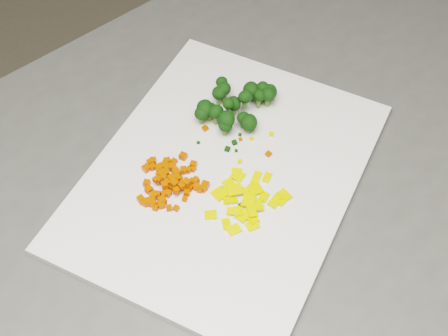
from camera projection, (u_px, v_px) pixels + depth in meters
name	position (u px, v px, depth m)	size (l,w,h in m)	color
counter_block	(239.00, 312.00, 1.20)	(1.07, 0.75, 0.90)	#484846
cutting_board	(224.00, 175.00, 0.83)	(0.42, 0.33, 0.01)	silver
carrot_pile	(172.00, 178.00, 0.80)	(0.09, 0.09, 0.03)	#C53202
pepper_pile	(246.00, 201.00, 0.79)	(0.11, 0.11, 0.02)	yellow
broccoli_pile	(234.00, 102.00, 0.87)	(0.11, 0.11, 0.05)	black
carrot_cube_0	(159.00, 180.00, 0.81)	(0.01, 0.01, 0.01)	#C53202
carrot_cube_1	(183.00, 170.00, 0.82)	(0.01, 0.01, 0.01)	#C53202
carrot_cube_2	(177.00, 185.00, 0.81)	(0.01, 0.01, 0.01)	#C53202
carrot_cube_3	(187.00, 193.00, 0.80)	(0.01, 0.01, 0.01)	#C53202
carrot_cube_4	(148.00, 201.00, 0.79)	(0.01, 0.01, 0.01)	#C53202
carrot_cube_5	(156.00, 180.00, 0.80)	(0.01, 0.01, 0.01)	#C53202
carrot_cube_6	(168.00, 194.00, 0.80)	(0.01, 0.01, 0.01)	#C53202
carrot_cube_7	(159.00, 170.00, 0.82)	(0.01, 0.01, 0.01)	#C53202
carrot_cube_8	(176.00, 208.00, 0.79)	(0.01, 0.01, 0.01)	#C53202
carrot_cube_9	(185.00, 184.00, 0.81)	(0.01, 0.01, 0.01)	#C53202
carrot_cube_10	(159.00, 168.00, 0.82)	(0.01, 0.01, 0.01)	#C53202
carrot_cube_11	(153.00, 167.00, 0.82)	(0.01, 0.01, 0.01)	#C53202
carrot_cube_12	(190.00, 187.00, 0.81)	(0.01, 0.01, 0.01)	#C53202
carrot_cube_13	(163.00, 166.00, 0.83)	(0.01, 0.01, 0.01)	#C53202
carrot_cube_14	(173.00, 179.00, 0.81)	(0.01, 0.01, 0.01)	#C53202
carrot_cube_15	(203.00, 188.00, 0.80)	(0.01, 0.01, 0.01)	#C53202
carrot_cube_16	(196.00, 179.00, 0.81)	(0.01, 0.01, 0.01)	#C53202
carrot_cube_17	(153.00, 161.00, 0.83)	(0.01, 0.01, 0.01)	#C53202
carrot_cube_18	(173.00, 183.00, 0.80)	(0.01, 0.01, 0.01)	#C53202
carrot_cube_19	(177.00, 178.00, 0.80)	(0.01, 0.01, 0.01)	#C53202
carrot_cube_20	(152.00, 202.00, 0.79)	(0.01, 0.01, 0.01)	#C53202
carrot_cube_21	(154.00, 196.00, 0.80)	(0.01, 0.01, 0.01)	#C53202
carrot_cube_22	(183.00, 156.00, 0.83)	(0.01, 0.01, 0.01)	#C53202
carrot_cube_23	(167.00, 182.00, 0.81)	(0.01, 0.01, 0.01)	#C53202
carrot_cube_24	(172.00, 179.00, 0.80)	(0.01, 0.01, 0.01)	#C53202
carrot_cube_25	(164.00, 185.00, 0.80)	(0.01, 0.01, 0.01)	#C53202
carrot_cube_26	(147.00, 183.00, 0.81)	(0.01, 0.01, 0.01)	#C53202
carrot_cube_27	(147.00, 202.00, 0.79)	(0.01, 0.01, 0.01)	#C53202
carrot_cube_28	(170.00, 168.00, 0.83)	(0.01, 0.01, 0.01)	#C53202
carrot_cube_29	(164.00, 177.00, 0.80)	(0.01, 0.01, 0.01)	#C53202
carrot_cube_30	(162.00, 174.00, 0.81)	(0.01, 0.01, 0.01)	#C53202
carrot_cube_31	(172.00, 167.00, 0.82)	(0.01, 0.01, 0.01)	#C53202
carrot_cube_32	(146.00, 168.00, 0.82)	(0.01, 0.01, 0.01)	#C53202
carrot_cube_33	(185.00, 199.00, 0.80)	(0.01, 0.01, 0.01)	#C53202
carrot_cube_34	(170.00, 167.00, 0.83)	(0.01, 0.01, 0.01)	#C53202
carrot_cube_35	(153.00, 199.00, 0.79)	(0.01, 0.01, 0.01)	#C53202
carrot_cube_36	(158.00, 180.00, 0.81)	(0.01, 0.01, 0.01)	#C53202
carrot_cube_37	(174.00, 161.00, 0.83)	(0.01, 0.01, 0.01)	#C53202
carrot_cube_38	(150.00, 162.00, 0.83)	(0.01, 0.01, 0.01)	#C53202
carrot_cube_39	(157.00, 195.00, 0.80)	(0.01, 0.01, 0.01)	#C53202
carrot_cube_40	(179.00, 179.00, 0.81)	(0.01, 0.01, 0.01)	#C53202
carrot_cube_41	(178.00, 174.00, 0.82)	(0.01, 0.01, 0.01)	#C53202
carrot_cube_42	(158.00, 176.00, 0.81)	(0.01, 0.01, 0.01)	#C53202
carrot_cube_43	(144.00, 203.00, 0.79)	(0.01, 0.01, 0.01)	#C53202
carrot_cube_44	(176.00, 173.00, 0.81)	(0.01, 0.01, 0.01)	#C53202
carrot_cube_45	(166.00, 167.00, 0.82)	(0.01, 0.01, 0.01)	#C53202
carrot_cube_46	(160.00, 203.00, 0.79)	(0.01, 0.01, 0.01)	#C53202
carrot_cube_47	(157.00, 180.00, 0.81)	(0.01, 0.01, 0.01)	#C53202
carrot_cube_48	(197.00, 187.00, 0.80)	(0.01, 0.01, 0.01)	#C53202
carrot_cube_49	(182.00, 186.00, 0.80)	(0.01, 0.01, 0.01)	#C53202
carrot_cube_50	(187.00, 183.00, 0.80)	(0.01, 0.01, 0.01)	#C53202
carrot_cube_51	(189.00, 170.00, 0.82)	(0.01, 0.01, 0.01)	#C53202
carrot_cube_52	(162.00, 200.00, 0.79)	(0.01, 0.01, 0.01)	#C53202
carrot_cube_53	(176.00, 172.00, 0.82)	(0.01, 0.01, 0.01)	#C53202
carrot_cube_54	(141.00, 199.00, 0.79)	(0.01, 0.01, 0.01)	#C53202
carrot_cube_55	(149.00, 190.00, 0.80)	(0.01, 0.01, 0.01)	#C53202
carrot_cube_56	(190.00, 183.00, 0.81)	(0.01, 0.01, 0.01)	#C53202
carrot_cube_57	(168.00, 161.00, 0.83)	(0.01, 0.01, 0.01)	#C53202
carrot_cube_58	(161.00, 179.00, 0.81)	(0.01, 0.01, 0.01)	#C53202
carrot_cube_59	(174.00, 184.00, 0.80)	(0.01, 0.01, 0.01)	#C53202
carrot_cube_60	(168.00, 182.00, 0.80)	(0.01, 0.01, 0.01)	#C53202
carrot_cube_61	(165.00, 164.00, 0.83)	(0.01, 0.01, 0.01)	#C53202
carrot_cube_62	(193.00, 165.00, 0.83)	(0.01, 0.01, 0.01)	#C53202
carrot_cube_63	(176.00, 189.00, 0.80)	(0.01, 0.01, 0.01)	#C53202
carrot_cube_64	(153.00, 204.00, 0.79)	(0.01, 0.01, 0.01)	#C53202
carrot_cube_65	(183.00, 183.00, 0.80)	(0.01, 0.01, 0.01)	#C53202
carrot_cube_66	(169.00, 187.00, 0.81)	(0.01, 0.01, 0.01)	#C53202
carrot_cube_67	(170.00, 186.00, 0.81)	(0.01, 0.01, 0.01)	#C53202
carrot_cube_68	(195.00, 181.00, 0.81)	(0.01, 0.01, 0.01)	#C53202
carrot_cube_69	(155.00, 208.00, 0.79)	(0.01, 0.01, 0.01)	#C53202
carrot_cube_70	(193.00, 169.00, 0.82)	(0.01, 0.01, 0.01)	#C53202
carrot_cube_71	(166.00, 161.00, 0.83)	(0.01, 0.01, 0.01)	#C53202
carrot_cube_72	(166.00, 173.00, 0.81)	(0.01, 0.01, 0.01)	#C53202
carrot_cube_73	(192.00, 182.00, 0.81)	(0.01, 0.01, 0.01)	#C53202
carrot_cube_74	(164.00, 194.00, 0.80)	(0.01, 0.01, 0.01)	#C53202
carrot_cube_75	(200.00, 190.00, 0.80)	(0.01, 0.01, 0.01)	#C53202
carrot_cube_76	(148.00, 190.00, 0.80)	(0.01, 0.01, 0.01)	#C53202
carrot_cube_77	(163.00, 201.00, 0.79)	(0.01, 0.01, 0.01)	#C53202
carrot_cube_78	(205.00, 185.00, 0.81)	(0.01, 0.01, 0.01)	#C53202
carrot_cube_79	(176.00, 190.00, 0.79)	(0.01, 0.01, 0.01)	#C53202
carrot_cube_80	(161.00, 205.00, 0.79)	(0.01, 0.01, 0.01)	#C53202
carrot_cube_81	(169.00, 208.00, 0.79)	(0.01, 0.01, 0.01)	#C53202
pepper_chunk_0	(230.00, 201.00, 0.80)	(0.02, 0.01, 0.00)	yellow
pepper_chunk_1	(211.00, 215.00, 0.78)	(0.02, 0.01, 0.00)	yellow
pepper_chunk_2	(253.00, 186.00, 0.81)	(0.01, 0.01, 0.00)	yellow
pepper_chunk_3	(226.00, 224.00, 0.77)	(0.02, 0.01, 0.00)	yellow
pepper_chunk_4	(282.00, 197.00, 0.80)	(0.01, 0.01, 0.00)	yellow
pepper_chunk_5	(244.00, 216.00, 0.78)	(0.02, 0.01, 0.00)	yellow
pepper_chunk_6	(230.00, 191.00, 0.80)	(0.01, 0.01, 0.00)	yellow
pepper_chunk_7	(281.00, 200.00, 0.80)	(0.01, 0.01, 0.00)	yellow
pepper_chunk_8	(252.00, 226.00, 0.77)	(0.02, 0.01, 0.00)	yellow
pepper_chunk_9	(258.00, 205.00, 0.79)	(0.01, 0.02, 0.00)	yellow
pepper_chunk_10	(230.00, 188.00, 0.81)	(0.01, 0.01, 0.00)	yellow
pepper_chunk_11	(255.00, 190.00, 0.80)	(0.02, 0.02, 0.00)	yellow
pepper_chunk_12	(264.00, 197.00, 0.80)	(0.02, 0.01, 0.00)	yellow
pepper_chunk_13	(275.00, 202.00, 0.79)	(0.02, 0.01, 0.00)	yellow
pepper_chunk_14	(234.00, 230.00, 0.77)	(0.02, 0.01, 0.00)	yellow
pepper_chunk_15	(235.00, 190.00, 0.80)	(0.02, 0.02, 0.00)	yellow
pepper_chunk_16	(279.00, 200.00, 0.80)	(0.01, 0.01, 0.00)	yellow
pepper_chunk_17	(252.00, 211.00, 0.78)	(0.02, 0.01, 0.00)	yellow
pepper_chunk_18	(230.00, 188.00, 0.81)	(0.02, 0.01, 0.00)	yellow
pepper_chunk_19	(283.00, 196.00, 0.80)	(0.02, 0.02, 0.00)	yellow
pepper_chunk_20	(267.00, 177.00, 0.82)	(0.02, 0.01, 0.00)	yellow
pepper_chunk_21	(256.00, 177.00, 0.82)	(0.02, 0.01, 0.00)	yellow
pepper_chunk_22	(252.00, 219.00, 0.78)	(0.02, 0.01, 0.00)	yellow
pepper_chunk_23	(249.00, 201.00, 0.79)	(0.02, 0.02, 0.00)	yellow
pepper_chunk_24	(248.00, 192.00, 0.80)	(0.02, 0.01, 0.00)	yellow
pepper_chunk_25	(238.00, 212.00, 0.78)	(0.02, 0.01, 0.00)	yellow
pepper_chunk_26	(230.00, 190.00, 0.80)	(0.01, 0.01, 0.00)	yellow
pepper_chunk_27	(219.00, 194.00, 0.80)	(0.02, 0.02, 0.00)	yellow
pepper_chunk_28	(238.00, 176.00, 0.82)	(0.02, 0.02, 0.00)	yellow
pepper_chunk_29	(230.00, 185.00, 0.81)	(0.02, 0.01, 0.00)	yellow
pepper_chunk_30	(234.00, 211.00, 0.78)	(0.02, 0.01, 0.00)	yellow
pepper_chunk_31	(237.00, 173.00, 0.82)	(0.01, 0.01, 0.00)	yellow
broccoli_floret_0	(259.00, 100.00, 0.88)	(0.02, 0.02, 0.03)	black
broccoli_floret_1	(225.00, 128.00, 0.85)	(0.03, 0.03, 0.03)	black
broccoli_floret_2	(243.00, 121.00, 0.86)	(0.02, 0.02, 0.03)	black
broccoli_floret_3	(202.00, 116.00, 0.87)	(0.03, 0.03, 0.03)	black
broccoli_floret_4	(226.00, 123.00, 0.85)	(0.03, 0.03, 0.04)	black
broccoli_floret_5	(233.00, 107.00, 0.87)	(0.03, 0.03, 0.03)	black
broccoli_floret_6	(267.00, 98.00, 0.88)	(0.03, 0.03, 0.03)	black
broccoli_floret_7	(245.00, 100.00, 0.87)	(0.03, 0.03, 0.03)	black
broccoli_floret_8	(262.00, 91.00, 0.89)	(0.02, 0.02, 0.03)	black
broccoli_floret_9	(228.00, 108.00, 0.85)	(0.02, 0.02, 0.03)	black
broccoli_floret_10	(248.00, 125.00, 0.86)	(0.03, 0.03, 0.03)	black
broccoli_floret_11	(209.00, 112.00, 0.87)	(0.03, 0.03, 0.03)	black
broccoli_floret_12	(205.00, 111.00, 0.87)	(0.03, 0.03, 0.03)	black
broccoli_floret_13	(219.00, 96.00, 0.89)	(0.03, 0.03, 0.03)	black
broccoli_floret_14	(221.00, 86.00, 0.90)	(0.02, 0.02, 0.03)	black
broccoli_floret_15	(268.00, 94.00, 0.89)	(0.03, 0.03, 0.03)	black
broccoli_floret_16	(251.00, 93.00, 0.89)	(0.03, 0.03, 0.03)	black
broccoli_floret_17	(224.00, 93.00, 0.89)	(0.03, 0.03, 0.03)	black
broccoli_floret_18	(216.00, 115.00, 0.86)	(0.03, 0.03, 0.03)	black
stray_bit_0	(240.00, 135.00, 0.86)	(0.00, 0.00, 0.00)	black
stray_bit_1	(205.00, 128.00, 0.87)	(0.01, 0.01, 0.01)	#C53202
stray_bit_2	(223.00, 188.00, 0.81)	(0.00, 0.00, 0.00)	black
stray_bit_3	(271.00, 134.00, 0.86)	(0.01, 0.01, 0.00)	yellow
stray_bit_4	(198.00, 143.00, 0.85)	(0.00, 0.00, 0.00)	black
stray_bit_5	(240.00, 162.00, 0.83)	(0.01, 0.01, 0.00)	yellow
stray_bit_6	(240.00, 139.00, 0.86)	(0.00, 0.00, 0.00)	#C53202
stray_bit_7	(155.00, 207.00, 0.79)	(0.01, 0.01, 0.00)	#C53202
stray_bit_8	(251.00, 139.00, 0.86)	(0.00, 0.00, 0.00)	yellow
stray_bit_9	(227.00, 149.00, 0.85)	(0.01, 0.01, 0.00)	black
stray_bit_10	(236.00, 151.00, 0.84)	(0.00, 0.00, 0.00)	black
stray_bit_11	(229.00, 189.00, 0.81)	(0.01, 0.01, 0.00)	black
stray_bit_12	(241.00, 205.00, 0.79)	(0.01, 0.01, 0.00)	black
stray_bit_13	(268.00, 154.00, 0.84)	(0.01, 0.01, 0.00)	#C53202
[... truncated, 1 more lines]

